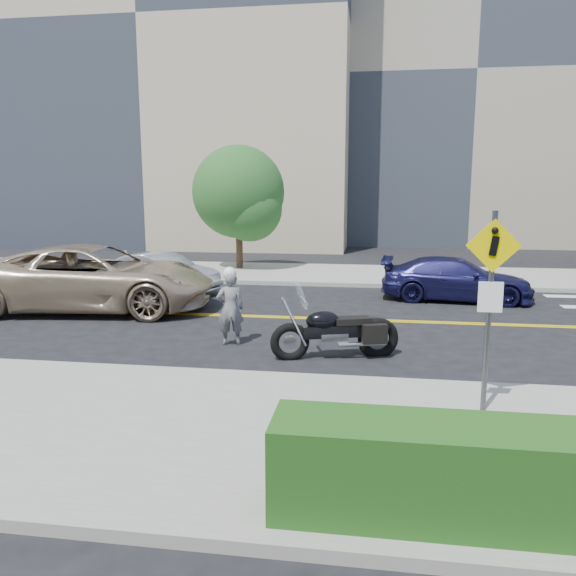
% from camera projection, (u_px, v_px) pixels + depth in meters
% --- Properties ---
extents(ground_plane, '(120.00, 120.00, 0.00)m').
position_uv_depth(ground_plane, '(278.00, 317.00, 15.28)').
color(ground_plane, black).
rests_on(ground_plane, ground).
extents(sidewalk_near, '(60.00, 5.00, 0.15)m').
position_uv_depth(sidewalk_near, '(191.00, 430.00, 7.96)').
color(sidewalk_near, '#9E9B91').
rests_on(sidewalk_near, ground_plane).
extents(sidewalk_far, '(60.00, 5.00, 0.15)m').
position_uv_depth(sidewalk_far, '(309.00, 274.00, 22.57)').
color(sidewalk_far, '#9E9B91').
rests_on(sidewalk_far, ground_plane).
extents(building_left, '(22.00, 14.00, 25.00)m').
position_uv_depth(building_left, '(180.00, 45.00, 35.96)').
color(building_left, tan).
rests_on(building_left, ground_plane).
extents(building_mid, '(18.00, 14.00, 20.00)m').
position_uv_depth(building_mid, '(459.00, 90.00, 37.68)').
color(building_mid, '#A39984').
rests_on(building_mid, ground_plane).
extents(pedestrian_sign, '(0.78, 0.08, 3.00)m').
position_uv_depth(pedestrian_sign, '(490.00, 293.00, 8.18)').
color(pedestrian_sign, '#4C4C51').
rests_on(pedestrian_sign, sidewalk_near).
extents(motorcyclist, '(0.70, 0.57, 1.76)m').
position_uv_depth(motorcyclist, '(230.00, 306.00, 12.47)').
color(motorcyclist, silver).
rests_on(motorcyclist, ground).
extents(motorcycle, '(2.72, 1.53, 1.59)m').
position_uv_depth(motorcycle, '(336.00, 320.00, 11.52)').
color(motorcycle, black).
rests_on(motorcycle, ground).
extents(suv, '(7.07, 3.84, 1.88)m').
position_uv_depth(suv, '(95.00, 278.00, 16.05)').
color(suv, tan).
rests_on(suv, ground).
extents(parked_car_silver, '(4.28, 2.68, 1.33)m').
position_uv_depth(parked_car_silver, '(162.00, 273.00, 18.77)').
color(parked_car_silver, '#ACAFB4').
rests_on(parked_car_silver, ground).
extents(parked_car_blue, '(4.73, 2.24, 1.33)m').
position_uv_depth(parked_car_blue, '(456.00, 279.00, 17.52)').
color(parked_car_blue, '#1B1A4E').
rests_on(parked_car_blue, ground).
extents(tree_far_a, '(3.83, 3.83, 5.23)m').
position_uv_depth(tree_far_a, '(239.00, 192.00, 23.23)').
color(tree_far_a, '#382619').
rests_on(tree_far_a, ground).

